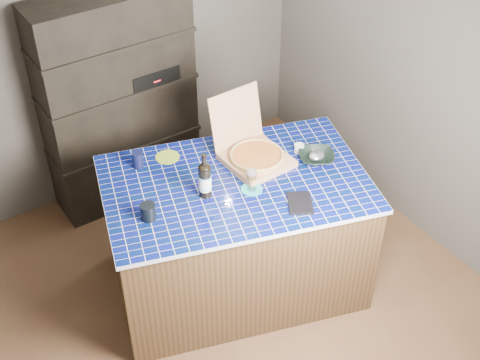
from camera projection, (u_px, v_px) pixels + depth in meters
room at (222, 166)px, 4.06m from camera, size 3.50×3.50×3.50m
shelving_unit at (119, 102)px, 5.27m from camera, size 1.20×0.41×1.80m
kitchen_island at (236, 234)px, 4.71m from camera, size 1.99×1.57×0.96m
pizza_box at (254, 154)px, 4.54m from camera, size 0.42×0.50×0.44m
mead_bottle at (205, 180)px, 4.22m from camera, size 0.09×0.09×0.33m
teal_trivet at (252, 189)px, 4.34m from camera, size 0.14×0.14×0.01m
wine_glass at (252, 175)px, 4.27m from camera, size 0.07×0.07×0.17m
tumbler at (148, 212)px, 4.10m from camera, size 0.10×0.10×0.11m
dvd_case at (300, 203)px, 4.23m from camera, size 0.24×0.26×0.02m
bowl at (317, 157)px, 4.57m from camera, size 0.33×0.33×0.06m
foil_contents at (317, 156)px, 4.56m from camera, size 0.11×0.10×0.05m
white_jar at (299, 148)px, 4.65m from camera, size 0.07×0.07×0.06m
navy_cup at (138, 160)px, 4.50m from camera, size 0.07×0.07×0.11m
green_trivet at (168, 157)px, 4.61m from camera, size 0.17×0.17×0.01m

